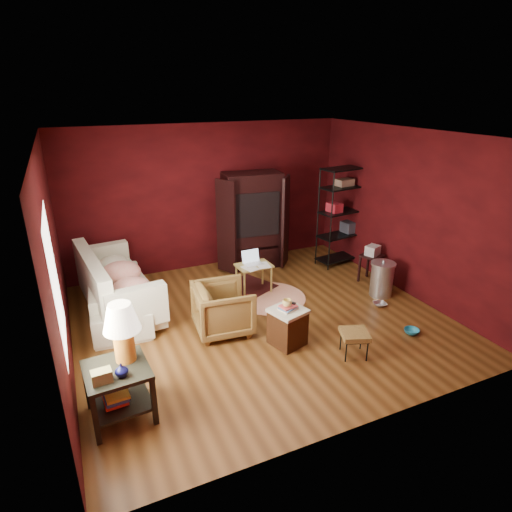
{
  "coord_description": "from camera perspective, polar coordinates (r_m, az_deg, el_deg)",
  "views": [
    {
      "loc": [
        -2.49,
        -5.33,
        3.4
      ],
      "look_at": [
        0.0,
        0.2,
        1.0
      ],
      "focal_mm": 30.0,
      "sensor_mm": 36.0,
      "label": 1
    }
  ],
  "objects": [
    {
      "name": "room",
      "position": [
        6.18,
        0.48,
        2.75
      ],
      "size": [
        5.54,
        5.04,
        2.84
      ],
      "color": "brown",
      "rests_on": "ground"
    },
    {
      "name": "sofa",
      "position": [
        7.16,
        -18.03,
        -4.13
      ],
      "size": [
        0.77,
        2.18,
        0.84
      ],
      "primitive_type": "imported",
      "rotation": [
        0.0,
        0.0,
        1.5
      ],
      "color": "beige",
      "rests_on": "ground"
    },
    {
      "name": "armchair",
      "position": [
        6.32,
        -4.41,
        -6.72
      ],
      "size": [
        0.82,
        0.87,
        0.82
      ],
      "primitive_type": "imported",
      "rotation": [
        0.0,
        0.0,
        1.47
      ],
      "color": "black",
      "rests_on": "ground"
    },
    {
      "name": "pet_bowl_steel",
      "position": [
        7.43,
        16.26,
        -5.65
      ],
      "size": [
        0.22,
        0.09,
        0.22
      ],
      "primitive_type": "imported",
      "rotation": [
        0.0,
        0.0,
        -0.18
      ],
      "color": "silver",
      "rests_on": "ground"
    },
    {
      "name": "pet_bowl_turquoise",
      "position": [
        6.78,
        20.11,
        -8.87
      ],
      "size": [
        0.23,
        0.08,
        0.22
      ],
      "primitive_type": "imported",
      "rotation": [
        0.0,
        0.0,
        -0.07
      ],
      "color": "teal",
      "rests_on": "ground"
    },
    {
      "name": "vase",
      "position": [
        4.74,
        -17.5,
        -14.32
      ],
      "size": [
        0.18,
        0.18,
        0.14
      ],
      "primitive_type": "imported",
      "rotation": [
        0.0,
        0.0,
        0.31
      ],
      "color": "#0B0C3B",
      "rests_on": "side_table"
    },
    {
      "name": "mug",
      "position": [
        5.87,
        4.18,
        -6.17
      ],
      "size": [
        0.14,
        0.11,
        0.13
      ],
      "primitive_type": "imported",
      "rotation": [
        0.0,
        0.0,
        -0.06
      ],
      "color": "#F0D375",
      "rests_on": "hamper"
    },
    {
      "name": "side_table",
      "position": [
        4.88,
        -17.73,
        -12.0
      ],
      "size": [
        0.7,
        0.7,
        1.31
      ],
      "rotation": [
        0.0,
        0.0,
        0.07
      ],
      "color": "black",
      "rests_on": "ground"
    },
    {
      "name": "sofa_cushions",
      "position": [
        7.14,
        -18.32,
        -3.91
      ],
      "size": [
        1.13,
        2.31,
        0.93
      ],
      "rotation": [
        0.0,
        0.0,
        0.11
      ],
      "color": "beige",
      "rests_on": "sofa"
    },
    {
      "name": "hamper",
      "position": [
        6.08,
        4.23,
        -9.28
      ],
      "size": [
        0.55,
        0.55,
        0.63
      ],
      "rotation": [
        0.0,
        0.0,
        0.29
      ],
      "color": "#472410",
      "rests_on": "ground"
    },
    {
      "name": "footstool",
      "position": [
        5.95,
        13.03,
        -10.23
      ],
      "size": [
        0.46,
        0.46,
        0.36
      ],
      "rotation": [
        0.0,
        0.0,
        -0.36
      ],
      "color": "black",
      "rests_on": "ground"
    },
    {
      "name": "rug_round",
      "position": [
        7.44,
        1.8,
        -5.58
      ],
      "size": [
        1.51,
        1.51,
        0.01
      ],
      "rotation": [
        0.0,
        0.0,
        0.24
      ],
      "color": "white",
      "rests_on": "ground"
    },
    {
      "name": "rug_oriental",
      "position": [
        7.67,
        -2.04,
        -4.58
      ],
      "size": [
        1.41,
        1.22,
        0.01
      ],
      "rotation": [
        0.0,
        0.0,
        0.43
      ],
      "color": "#4B1414",
      "rests_on": "ground"
    },
    {
      "name": "laptop_desk",
      "position": [
        7.48,
        -0.32,
        -1.55
      ],
      "size": [
        0.61,
        0.49,
        0.74
      ],
      "rotation": [
        0.0,
        0.0,
        0.03
      ],
      "color": "tan",
      "rests_on": "ground"
    },
    {
      "name": "tv_armoire",
      "position": [
        8.43,
        -0.46,
        4.94
      ],
      "size": [
        1.48,
        0.88,
        1.89
      ],
      "rotation": [
        0.0,
        0.0,
        -0.11
      ],
      "color": "black",
      "rests_on": "ground"
    },
    {
      "name": "wire_shelving",
      "position": [
        8.75,
        11.5,
        5.79
      ],
      "size": [
        1.01,
        0.54,
        1.97
      ],
      "rotation": [
        0.0,
        0.0,
        0.13
      ],
      "color": "black",
      "rests_on": "ground"
    },
    {
      "name": "small_stand",
      "position": [
        8.13,
        15.24,
        0.13
      ],
      "size": [
        0.46,
        0.46,
        0.71
      ],
      "rotation": [
        0.0,
        0.0,
        0.38
      ],
      "color": "black",
      "rests_on": "ground"
    },
    {
      "name": "trash_can",
      "position": [
        7.72,
        16.42,
        -2.94
      ],
      "size": [
        0.5,
        0.5,
        0.66
      ],
      "rotation": [
        0.0,
        0.0,
        0.22
      ],
      "color": "silver",
      "rests_on": "ground"
    }
  ]
}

